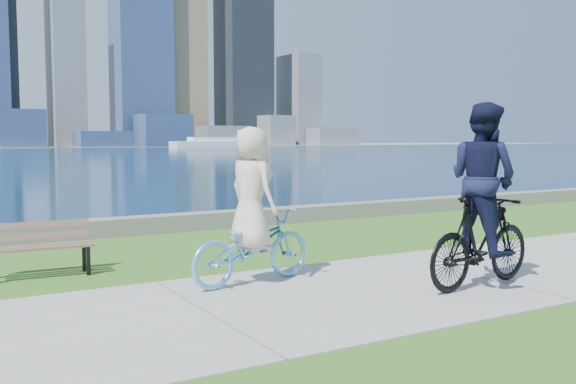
% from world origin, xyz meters
% --- Properties ---
extents(ground, '(320.00, 320.00, 0.00)m').
position_xyz_m(ground, '(0.00, 0.00, 0.00)').
color(ground, '#2B5A17').
rests_on(ground, ground).
extents(concrete_path, '(80.00, 3.50, 0.02)m').
position_xyz_m(concrete_path, '(0.00, 0.00, 0.01)').
color(concrete_path, gray).
rests_on(concrete_path, ground).
extents(seawall, '(90.00, 0.50, 0.35)m').
position_xyz_m(seawall, '(0.00, 6.20, 0.17)').
color(seawall, slate).
rests_on(seawall, ground).
extents(ferry_far, '(14.42, 4.12, 1.96)m').
position_xyz_m(ferry_far, '(42.43, 96.87, 0.81)').
color(ferry_far, silver).
rests_on(ferry_far, ground).
extents(park_bench, '(1.49, 0.58, 0.76)m').
position_xyz_m(park_bench, '(-1.29, 3.01, 0.46)').
color(park_bench, black).
rests_on(park_bench, ground).
extents(cyclist_woman, '(0.98, 1.98, 2.08)m').
position_xyz_m(cyclist_woman, '(1.09, 1.04, 0.79)').
color(cyclist_woman, '#5DB3E4').
rests_on(cyclist_woman, ground).
extents(cyclist_man, '(0.83, 2.03, 2.38)m').
position_xyz_m(cyclist_man, '(3.56, -0.65, 1.02)').
color(cyclist_man, black).
rests_on(cyclist_man, ground).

